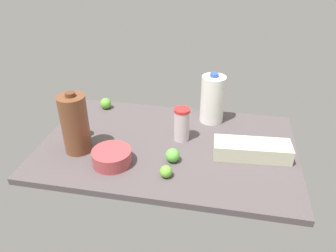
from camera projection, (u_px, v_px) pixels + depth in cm
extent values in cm
cube|color=#504749|center=(168.00, 147.00, 157.35)|extent=(120.00, 76.00, 3.00)
cylinder|color=brown|center=(75.00, 124.00, 145.59)|extent=(12.20, 12.20, 27.41)
cylinder|color=#59331E|center=(70.00, 94.00, 138.11)|extent=(4.27, 4.27, 1.80)
cube|color=beige|center=(252.00, 150.00, 146.31)|extent=(34.74, 14.40, 7.09)
cylinder|color=white|center=(212.00, 99.00, 169.96)|extent=(12.36, 12.36, 24.99)
cylinder|color=blue|center=(214.00, 75.00, 163.10)|extent=(4.33, 4.33, 1.80)
cylinder|color=#A74043|center=(112.00, 157.00, 142.09)|extent=(17.27, 17.27, 6.51)
cylinder|color=beige|center=(182.00, 125.00, 156.53)|extent=(7.44, 7.44, 15.22)
cylinder|color=red|center=(182.00, 110.00, 152.27)|extent=(7.66, 7.66, 1.40)
sphere|color=#6BB438|center=(166.00, 171.00, 134.49)|extent=(5.21, 5.21, 5.21)
sphere|color=#5CBB3F|center=(173.00, 155.00, 143.31)|extent=(6.25, 6.25, 6.25)
sphere|color=#61B135|center=(106.00, 103.00, 186.52)|extent=(6.23, 6.23, 6.23)
sphere|color=yellow|center=(83.00, 130.00, 161.57)|extent=(6.63, 6.63, 6.63)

